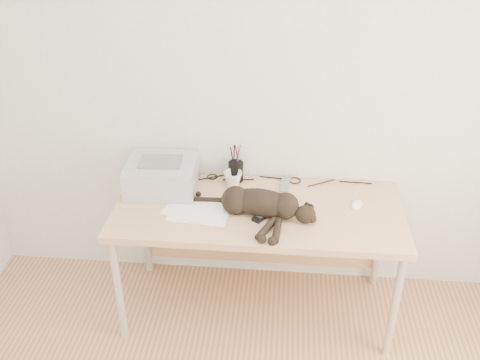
# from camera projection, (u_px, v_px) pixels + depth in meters

# --- Properties ---
(wall_back) EXTENTS (3.50, 0.00, 3.50)m
(wall_back) POSITION_uv_depth(u_px,v_px,m) (264.00, 89.00, 2.98)
(wall_back) COLOR white
(wall_back) RESTS_ON floor
(desk) EXTENTS (1.60, 0.70, 0.74)m
(desk) POSITION_uv_depth(u_px,v_px,m) (259.00, 219.00, 3.10)
(desk) COLOR tan
(desk) RESTS_ON floor
(printer) EXTENTS (0.41, 0.35, 0.19)m
(printer) POSITION_uv_depth(u_px,v_px,m) (162.00, 176.00, 3.08)
(printer) COLOR #A1A1A5
(printer) RESTS_ON desk
(papers) EXTENTS (0.39, 0.32, 0.01)m
(papers) POSITION_uv_depth(u_px,v_px,m) (197.00, 211.00, 2.92)
(papers) COLOR white
(papers) RESTS_ON desk
(cat) EXTENTS (0.69, 0.40, 0.16)m
(cat) POSITION_uv_depth(u_px,v_px,m) (258.00, 204.00, 2.86)
(cat) COLOR black
(cat) RESTS_ON desk
(mug) EXTENTS (0.14, 0.14, 0.10)m
(mug) POSITION_uv_depth(u_px,v_px,m) (233.00, 179.00, 3.13)
(mug) COLOR white
(mug) RESTS_ON desk
(pen_cup) EXTENTS (0.09, 0.09, 0.23)m
(pen_cup) POSITION_uv_depth(u_px,v_px,m) (236.00, 171.00, 3.18)
(pen_cup) COLOR black
(pen_cup) RESTS_ON desk
(remote_grey) EXTENTS (0.07, 0.18, 0.02)m
(remote_grey) POSITION_uv_depth(u_px,v_px,m) (285.00, 185.00, 3.15)
(remote_grey) COLOR slate
(remote_grey) RESTS_ON desk
(remote_black) EXTENTS (0.14, 0.17, 0.02)m
(remote_black) POSITION_uv_depth(u_px,v_px,m) (265.00, 214.00, 2.89)
(remote_black) COLOR black
(remote_black) RESTS_ON desk
(mouse) EXTENTS (0.10, 0.12, 0.03)m
(mouse) POSITION_uv_depth(u_px,v_px,m) (357.00, 203.00, 2.97)
(mouse) COLOR white
(mouse) RESTS_ON desk
(cable_tangle) EXTENTS (1.36, 0.08, 0.01)m
(cable_tangle) POSITION_uv_depth(u_px,v_px,m) (262.00, 179.00, 3.22)
(cable_tangle) COLOR black
(cable_tangle) RESTS_ON desk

